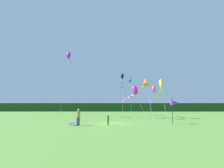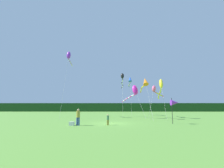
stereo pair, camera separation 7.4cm
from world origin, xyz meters
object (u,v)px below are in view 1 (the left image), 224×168
person_adult (78,116)px  cooler_box (72,124)px  kite_magenta (134,91)px  banner_flag_pole (175,103)px  kite_purple (69,56)px  person_child (108,119)px  kite_rainbow (155,90)px  kite_blue (130,80)px  kite_orange (145,82)px  kite_black (122,78)px  kite_yellow (161,86)px

person_adult → cooler_box: person_adult is taller
kite_magenta → banner_flag_pole: bearing=-67.5°
kite_purple → banner_flag_pole: bearing=-33.6°
person_child → banner_flag_pole: (7.94, 1.21, 1.81)m
kite_rainbow → kite_purple: bearing=179.6°
person_child → kite_blue: size_ratio=0.13×
kite_magenta → kite_purple: (-12.27, 1.64, 7.00)m
kite_magenta → kite_rainbow: size_ratio=1.35×
banner_flag_pole → kite_orange: (-2.08, 7.30, 3.55)m
cooler_box → person_child: bearing=7.5°
cooler_box → kite_black: bearing=70.8°
person_child → kite_purple: size_ratio=0.09×
person_child → kite_orange: bearing=55.4°
kite_orange → kite_purple: 15.38m
person_child → kite_magenta: bearing=67.5°
person_child → kite_black: (2.63, 18.18, 7.86)m
kite_rainbow → kite_blue: 9.03m
person_adult → kite_blue: bearing=68.6°
kite_rainbow → kite_blue: size_ratio=0.66×
person_child → cooler_box: bearing=-172.5°
person_adult → person_child: (3.24, 0.40, -0.33)m
person_child → kite_yellow: (9.01, 10.23, 4.98)m
banner_flag_pole → kite_purple: size_ratio=0.24×
kite_orange → kite_rainbow: bearing=52.6°
banner_flag_pole → kite_magenta: size_ratio=0.38×
banner_flag_pole → kite_purple: 21.29m
kite_blue → kite_rainbow: bearing=-63.1°
kite_yellow → kite_purple: bearing=174.6°
person_child → kite_purple: bearing=124.2°
banner_flag_pole → kite_black: kite_black is taller
cooler_box → kite_purple: kite_purple is taller
kite_magenta → kite_rainbow: kite_rainbow is taller
kite_black → kite_blue: size_ratio=1.23×
person_child → kite_rainbow: size_ratio=0.20×
cooler_box → kite_rainbow: kite_rainbow is taller
cooler_box → kite_purple: (-4.15, 12.35, 11.48)m
kite_black → banner_flag_pole: bearing=-72.6°
cooler_box → kite_rainbow: (12.21, 12.22, 4.92)m
person_child → kite_blue: (4.47, 19.28, 7.54)m
kite_rainbow → kite_orange: 4.12m
person_adult → banner_flag_pole: 11.40m
kite_blue → kite_magenta: bearing=-91.6°
person_child → kite_black: bearing=81.8°
kite_blue → banner_flag_pole: bearing=-79.1°
banner_flag_pole → kite_magenta: kite_magenta is taller
person_child → banner_flag_pole: banner_flag_pole is taller
kite_magenta → kite_yellow: size_ratio=0.79×
person_adult → kite_rainbow: kite_rainbow is taller
kite_rainbow → kite_orange: (-2.44, -3.19, 0.90)m
person_adult → kite_rainbow: size_ratio=0.30×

